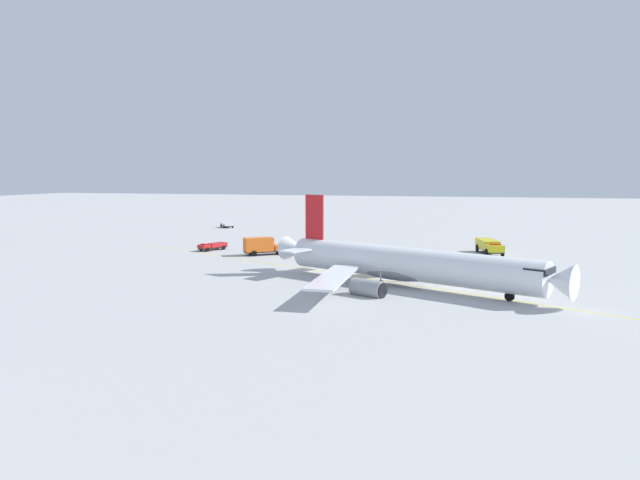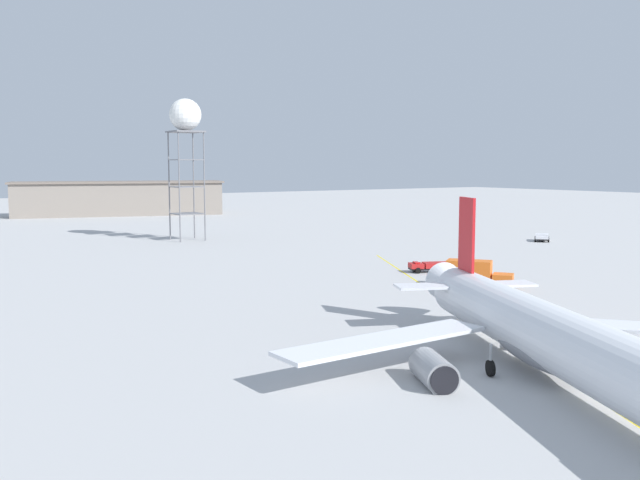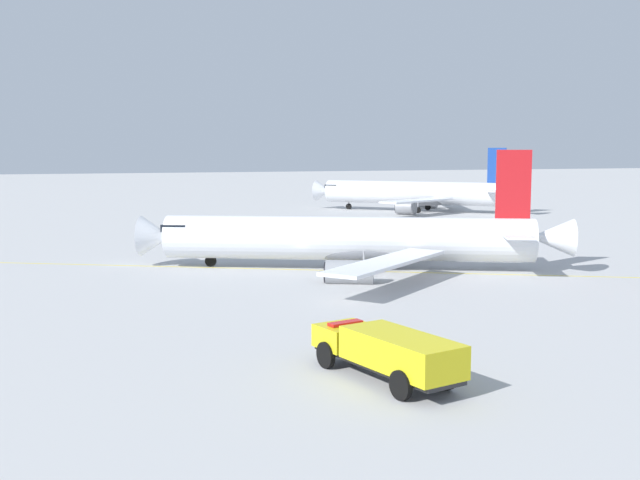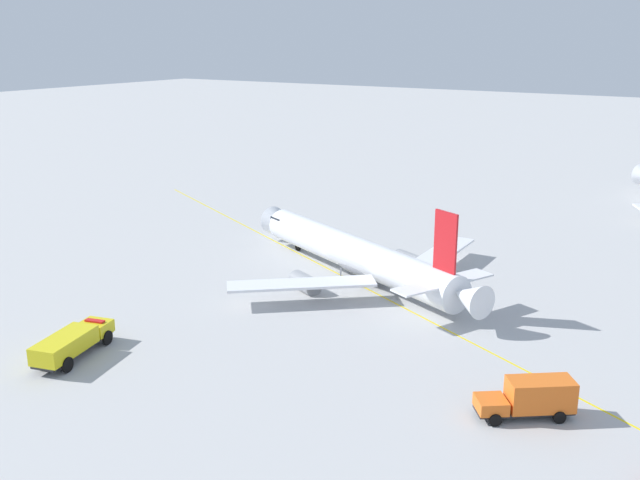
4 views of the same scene
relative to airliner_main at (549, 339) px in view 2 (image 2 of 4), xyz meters
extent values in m
plane|color=#B2B2B2|center=(0.97, 4.39, -2.74)|extent=(600.00, 600.00, 0.00)
cylinder|color=white|center=(0.21, 0.48, 0.20)|extent=(18.08, 33.71, 4.14)
cone|color=white|center=(-7.55, -16.91, 0.50)|extent=(4.84, 5.09, 3.52)
ellipsoid|color=gray|center=(-0.50, -1.13, -0.94)|extent=(8.55, 13.05, 2.28)
cube|color=red|center=(-6.08, -13.62, 5.44)|extent=(1.52, 3.02, 6.34)
cube|color=white|center=(-9.25, -12.20, 1.02)|extent=(5.89, 4.53, 0.20)
cube|color=white|center=(-2.91, -15.03, 1.02)|extent=(5.89, 4.53, 0.20)
cube|color=white|center=(7.99, -7.25, -0.53)|extent=(16.46, 3.92, 0.28)
cylinder|color=gray|center=(7.05, -3.34, -1.85)|extent=(3.61, 4.59, 2.14)
cylinder|color=black|center=(7.89, -1.44, -1.85)|extent=(1.72, 0.88, 1.82)
cylinder|color=#9EA0A5|center=(-3.67, 0.29, -1.36)|extent=(0.20, 0.20, 1.66)
cylinder|color=black|center=(-3.67, 0.29, -2.19)|extent=(0.72, 1.13, 1.10)
cylinder|color=#9EA0A5|center=(2.67, -2.54, -1.36)|extent=(0.20, 0.20, 1.66)
cylinder|color=black|center=(2.67, -2.54, -2.19)|extent=(0.72, 1.13, 1.10)
cube|color=#232326|center=(-22.23, -27.29, -2.14)|extent=(6.12, 7.21, 0.20)
cube|color=orange|center=(-23.81, -25.20, -1.54)|extent=(3.25, 3.22, 1.00)
cube|color=black|center=(-24.42, -24.38, -1.39)|extent=(1.64, 1.26, 0.56)
cube|color=orange|center=(-21.49, -28.27, -0.84)|extent=(4.93, 5.46, 2.40)
cylinder|color=black|center=(-24.75, -25.91, -2.24)|extent=(0.82, 0.97, 1.00)
cylinder|color=black|center=(-22.86, -24.48, -2.24)|extent=(0.82, 0.97, 1.00)
cylinder|color=black|center=(-21.73, -29.93, -2.24)|extent=(0.82, 0.97, 1.00)
cylinder|color=black|center=(-19.84, -28.50, -2.24)|extent=(0.82, 0.97, 1.00)
cube|color=#232326|center=(-25.44, -39.08, -2.26)|extent=(5.86, 3.92, 0.20)
cube|color=red|center=(-23.63, -39.93, -1.83)|extent=(2.37, 2.48, 0.65)
cube|color=black|center=(-22.95, -40.26, -1.74)|extent=(0.76, 1.51, 0.36)
cube|color=red|center=(-26.30, -38.68, -1.81)|extent=(4.26, 3.37, 0.70)
cube|color=red|center=(-23.63, -39.93, -1.41)|extent=(1.12, 1.48, 0.16)
cylinder|color=black|center=(-23.22, -39.06, -2.36)|extent=(0.81, 0.58, 0.76)
cylinder|color=black|center=(-24.04, -40.81, -2.36)|extent=(0.81, 0.58, 0.76)
cylinder|color=black|center=(-26.68, -37.43, -2.36)|extent=(0.81, 0.58, 0.76)
cylinder|color=black|center=(-27.50, -39.18, -2.36)|extent=(0.81, 0.58, 0.76)
cube|color=#232326|center=(-68.54, -55.87, -2.24)|extent=(4.93, 4.52, 0.20)
cube|color=white|center=(-67.25, -54.82, -1.86)|extent=(2.56, 2.69, 0.55)
cube|color=black|center=(-66.77, -54.43, -1.78)|extent=(1.29, 1.56, 0.31)
cube|color=white|center=(-69.17, -56.38, -1.79)|extent=(3.89, 3.77, 0.70)
cylinder|color=black|center=(-67.98, -53.92, -2.34)|extent=(0.80, 0.72, 0.80)
cylinder|color=black|center=(-66.52, -55.71, -2.34)|extent=(0.80, 0.72, 0.80)
cylinder|color=black|center=(-70.45, -55.93, -2.34)|extent=(0.80, 0.72, 0.80)
cylinder|color=black|center=(-68.99, -57.72, -2.34)|extent=(0.80, 0.72, 0.80)
cylinder|color=slate|center=(-11.85, -91.59, 7.32)|extent=(0.24, 0.24, 20.11)
cylinder|color=slate|center=(-16.81, -91.59, 7.32)|extent=(0.24, 0.24, 20.11)
cylinder|color=slate|center=(-16.81, -96.55, 7.32)|extent=(0.24, 0.24, 20.11)
cylinder|color=slate|center=(-11.85, -96.55, 7.32)|extent=(0.24, 0.24, 20.11)
cube|color=slate|center=(-14.33, -94.07, 2.29)|extent=(5.16, 5.16, 0.16)
cube|color=slate|center=(-14.33, -94.07, 7.32)|extent=(5.16, 5.16, 0.16)
cube|color=slate|center=(-14.33, -94.07, 12.34)|extent=(5.16, 5.16, 0.16)
cube|color=slate|center=(-14.33, -94.07, 17.52)|extent=(5.76, 5.76, 0.30)
sphere|color=white|center=(-14.33, -94.07, 20.65)|extent=(5.94, 5.94, 5.94)
cube|color=gray|center=(-24.79, -167.79, 1.79)|extent=(58.01, 28.69, 9.06)
cube|color=#72665B|center=(-24.79, -167.79, 6.57)|extent=(59.49, 30.17, 0.50)
cube|color=yellow|center=(-1.71, -0.58, -2.74)|extent=(57.36, 112.35, 0.01)
camera|label=1|loc=(72.85, 8.87, 11.55)|focal=32.32mm
camera|label=2|loc=(37.41, 29.22, 11.33)|focal=39.33mm
camera|label=3|loc=(-67.77, 25.96, 8.72)|focal=43.01mm
camera|label=4|loc=(-73.25, -40.84, 25.91)|focal=40.60mm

